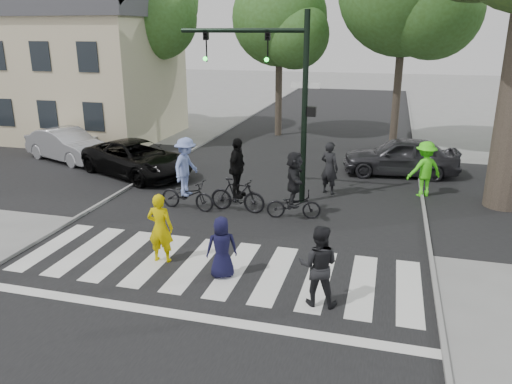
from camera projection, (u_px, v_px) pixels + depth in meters
ground at (199, 286)px, 11.06m from camera, size 120.00×120.00×0.00m
road_stem at (257, 211)px, 15.64m from camera, size 10.00×70.00×0.01m
road_cross at (278, 184)px, 18.40m from camera, size 70.00×10.00×0.01m
curb_left at (114, 196)px, 16.89m from camera, size 0.10×70.00×0.10m
curb_right at (426, 225)px, 14.38m from camera, size 0.10×70.00×0.10m
crosswalk at (209, 273)px, 11.66m from camera, size 10.00×3.85×0.01m
traffic_signal at (278, 81)px, 15.45m from camera, size 4.45×0.29×6.00m
bg_tree_0 at (67, 16)px, 27.26m from camera, size 5.46×5.20×8.97m
bg_tree_1 at (146, 4)px, 25.37m from camera, size 6.09×5.80×9.80m
bg_tree_2 at (284, 22)px, 24.96m from camera, size 5.04×4.80×8.40m
house at (87, 63)px, 25.57m from camera, size 8.40×8.10×8.82m
pedestrian_woman at (160, 228)px, 12.00m from camera, size 0.66×0.46×1.74m
pedestrian_child at (222, 247)px, 11.28m from camera, size 0.84×0.72×1.45m
pedestrian_adult at (318, 266)px, 10.10m from camera, size 0.86×0.68×1.73m
cyclist_left at (187, 179)px, 15.50m from camera, size 1.88×1.25×2.31m
cyclist_mid at (237, 182)px, 15.33m from camera, size 1.81×1.11×2.33m
cyclist_right at (294, 189)px, 14.79m from camera, size 1.70×1.58×2.06m
car_suv at (137, 158)px, 19.31m from camera, size 5.36×4.07×1.35m
car_silver at (67, 145)px, 21.51m from camera, size 4.48×2.88×1.39m
car_grey at (400, 156)px, 19.36m from camera, size 4.52×2.19×1.49m
bystander_hivis at (425, 169)px, 16.79m from camera, size 1.41×1.21×1.90m
bystander_dark at (329, 168)px, 17.04m from camera, size 0.80×0.69×1.84m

